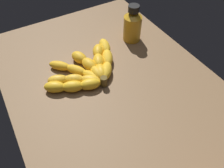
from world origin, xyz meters
The scene contains 3 objects.
ground_plane centered at (0.00, 0.00, -1.52)cm, with size 99.49×58.23×3.03cm, color brown.
banana_bunch centered at (-15.51, -4.18, 1.65)cm, with size 19.16×26.74×3.52cm.
honey_bottle centered at (-23.14, 16.49, 5.79)cm, with size 6.11×6.11×12.86cm.
Camera 1 is at (30.40, -22.47, 49.34)cm, focal length 36.31 mm.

